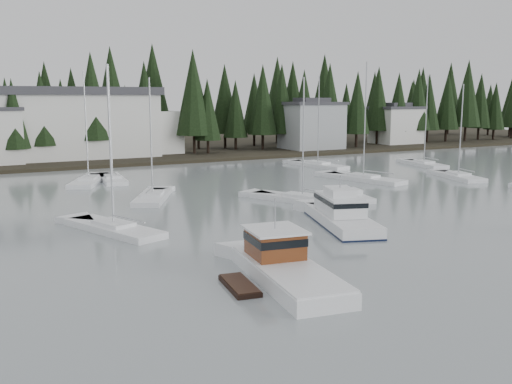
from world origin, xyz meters
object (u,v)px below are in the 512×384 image
sailboat_6 (302,201)px  sailboat_10 (318,166)px  sailboat_9 (89,182)px  harbor_inn (90,123)px  house_east_a (312,124)px  cabin_cruiser_center (341,217)px  house_east_b (396,124)px  lobster_boat_brown (283,270)px  sailboat_5 (114,231)px  sailboat_7 (153,199)px  sailboat_2 (363,180)px  runabout_1 (351,198)px  sailboat_8 (424,165)px  sailboat_12 (113,181)px  sailboat_1 (458,178)px

sailboat_6 → sailboat_10: bearing=-62.3°
sailboat_9 → harbor_inn: bearing=11.9°
house_east_a → cabin_cruiser_center: house_east_a is taller
house_east_b → lobster_boat_brown: house_east_b is taller
sailboat_5 → sailboat_9: bearing=-28.3°
sailboat_7 → sailboat_6: bearing=-95.5°
house_east_b → sailboat_9: 70.64m
sailboat_2 → sailboat_5: (-33.00, -12.20, -0.01)m
sailboat_9 → runabout_1: bearing=-113.3°
harbor_inn → sailboat_9: 26.52m
sailboat_6 → runabout_1: sailboat_6 is taller
sailboat_6 → sailboat_7: 14.55m
runabout_1 → harbor_inn: bearing=29.4°
sailboat_9 → runabout_1: sailboat_9 is taller
harbor_inn → sailboat_10: size_ratio=2.21×
house_east_a → harbor_inn: (-38.96, 4.34, 0.87)m
sailboat_8 → sailboat_9: size_ratio=1.02×
harbor_inn → sailboat_2: sailboat_2 is taller
sailboat_7 → sailboat_12: bearing=28.9°
house_east_a → cabin_cruiser_center: (-31.95, -52.65, -4.23)m
house_east_b → sailboat_6: size_ratio=0.78×
sailboat_5 → sailboat_7: 13.33m
sailboat_1 → sailboat_9: bearing=82.4°
sailboat_2 → runabout_1: bearing=122.7°
sailboat_10 → runabout_1: sailboat_10 is taller
sailboat_10 → sailboat_5: bearing=117.2°
sailboat_1 → sailboat_2: 12.14m
cabin_cruiser_center → runabout_1: cabin_cruiser_center is taller
cabin_cruiser_center → sailboat_1: 31.60m
sailboat_6 → sailboat_8: bearing=-87.9°
sailboat_8 → runabout_1: 31.27m
sailboat_5 → sailboat_1: bearing=-100.1°
sailboat_2 → sailboat_5: size_ratio=1.14×
sailboat_5 → sailboat_12: bearing=-34.3°
harbor_inn → sailboat_2: (23.78, -38.68, -5.70)m
house_east_b → sailboat_9: size_ratio=0.72×
sailboat_6 → sailboat_5: bearing=75.6°
house_east_a → sailboat_2: size_ratio=0.73×
house_east_a → sailboat_6: sailboat_6 is taller
sailboat_6 → harbor_inn: bearing=-13.7°
cabin_cruiser_center → sailboat_10: bearing=-13.2°
house_east_b → sailboat_8: 35.18m
harbor_inn → sailboat_1: size_ratio=2.46×
sailboat_1 → sailboat_2: size_ratio=0.83×
harbor_inn → sailboat_12: 26.10m
sailboat_7 → sailboat_8: bearing=-51.8°
sailboat_1 → sailboat_5: sailboat_5 is taller
cabin_cruiser_center → sailboat_9: 34.19m
sailboat_1 → sailboat_7: sailboat_7 is taller
sailboat_1 → sailboat_5: size_ratio=0.94×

